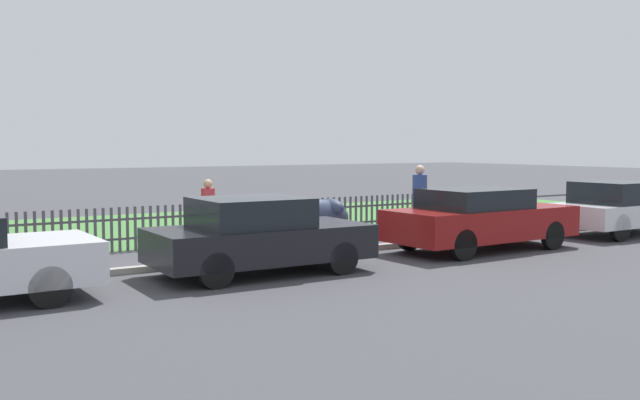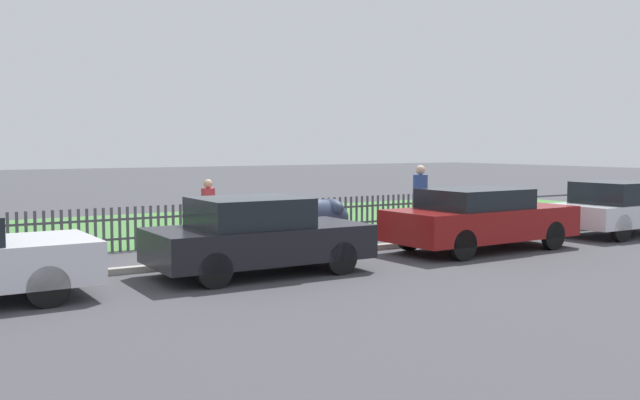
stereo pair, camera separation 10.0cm
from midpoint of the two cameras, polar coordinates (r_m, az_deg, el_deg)
ground_plane at (r=14.27m, az=-6.16°, el=-5.06°), size 120.00×120.00×0.00m
kerb_stone at (r=14.35m, az=-6.33°, el=-4.77°), size 35.89×0.20×0.12m
grass_strip at (r=20.74m, az=-14.60°, el=-2.20°), size 35.89×8.26×0.01m
park_fence at (r=16.83m, az=-10.45°, el=-1.97°), size 35.89×0.05×0.98m
parked_car_black_saloon at (r=12.98m, az=-5.23°, el=-2.84°), size 3.98×1.90×1.40m
parked_car_navy_estate at (r=16.22m, az=12.52°, el=-1.43°), size 4.52×1.95×1.38m
parked_car_red_compact at (r=20.06m, az=22.57°, el=-0.58°), size 3.74×1.89×1.40m
covered_motorcycle at (r=16.34m, az=-0.38°, el=-1.48°), size 1.90×0.88×1.11m
pedestrian_near_fence at (r=16.46m, az=-9.11°, el=-0.72°), size 0.41×0.41×1.57m
pedestrian_by_lamp at (r=18.24m, az=7.82°, el=0.27°), size 0.51×0.51×1.84m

